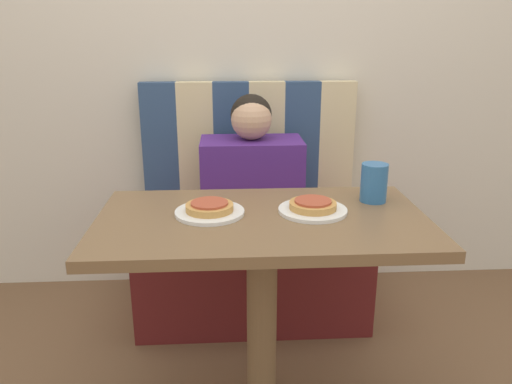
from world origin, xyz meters
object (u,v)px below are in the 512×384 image
pizza_left (210,207)px  person (252,170)px  plate_left (210,212)px  drinking_cup (374,183)px  plate_right (313,210)px  pizza_right (313,205)px

pizza_left → person: bearing=75.2°
plate_left → drinking_cup: size_ratio=1.69×
plate_right → pizza_right: pizza_right is taller
person → pizza_left: (-0.16, -0.62, 0.05)m
pizza_right → plate_right: bearing=90.0°
plate_left → person: bearing=75.2°
plate_right → drinking_cup: drinking_cup is taller
pizza_right → drinking_cup: bearing=23.5°
drinking_cup → plate_right: bearing=-156.5°
person → plate_right: person is taller
person → pizza_left: size_ratio=3.86×
pizza_right → pizza_left: bearing=180.0°
pizza_right → person: bearing=104.8°
plate_right → pizza_right: bearing=-90.0°
pizza_left → drinking_cup: bearing=10.0°
pizza_left → pizza_right: 0.33m
pizza_left → drinking_cup: (0.55, 0.10, 0.04)m
pizza_left → pizza_right: bearing=0.0°
plate_left → plate_right: (0.33, 0.00, 0.00)m
person → pizza_right: (0.16, -0.62, 0.05)m
person → pizza_right: person is taller
plate_left → pizza_right: 0.33m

